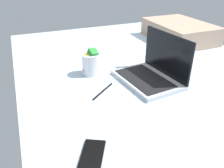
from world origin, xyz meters
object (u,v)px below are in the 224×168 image
object	(u,v)px
snack_cup	(91,63)
cell_phone	(92,156)
laptop	(152,72)
pillow	(179,31)

from	to	relation	value
snack_cup	cell_phone	distance (cm)	59.53
snack_cup	laptop	bearing A→B (deg)	53.99
laptop	pillow	bearing A→B (deg)	127.46
laptop	pillow	xyz separation A→B (cm)	(-50.58, 53.96, 2.09)
laptop	cell_phone	bearing A→B (deg)	-55.18
pillow	laptop	bearing A→B (deg)	-46.85
cell_phone	pillow	bearing A→B (deg)	70.71
cell_phone	pillow	world-z (taller)	pillow
laptop	pillow	distance (cm)	73.99
laptop	snack_cup	distance (cm)	32.16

